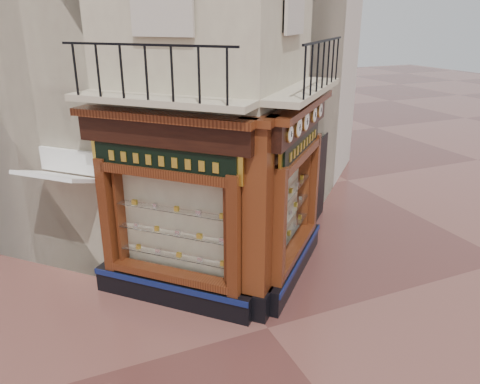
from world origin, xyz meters
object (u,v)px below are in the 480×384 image
clock_b (298,127)px  clock_c (306,121)px  clock_e (320,110)px  signboard_left (163,160)px  clock_d (314,115)px  awning (73,285)px  corner_pilaster (258,225)px  signboard_right (301,144)px  clock_a (290,134)px

clock_b → clock_c: bearing=-0.0°
clock_c → clock_e: 1.29m
signboard_left → clock_d: bearing=-129.5°
clock_e → awning: (-5.63, 0.84, -3.62)m
corner_pilaster → clock_d: corner_pilaster is taller
clock_c → signboard_right: bearing=36.5°
clock_a → awning: clock_a is taller
corner_pilaster → clock_d: size_ratio=11.52×
awning → clock_e: bearing=-143.5°
corner_pilaster → signboard_right: 2.12m
clock_a → signboard_left: 2.36m
clock_b → clock_c: clock_c is taller
clock_b → clock_e: size_ratio=1.18×
signboard_left → clock_b: bearing=-148.5°
corner_pilaster → clock_d: bearing=-10.4°
clock_a → clock_c: clock_c is taller
awning → signboard_left: size_ratio=0.68×
corner_pilaster → signboard_right: size_ratio=1.89×
clock_a → signboard_right: 1.43m
clock_a → signboard_right: (0.86, 1.02, -0.52)m
clock_c → clock_d: (0.51, 0.51, -0.00)m
clock_c → signboard_right: (0.03, 0.18, -0.52)m
clock_d → signboard_right: bearing=169.0°
clock_a → awning: 5.90m
awning → signboard_right: bearing=-153.2°
corner_pilaster → clock_c: size_ratio=9.84×
clock_a → clock_d: bearing=0.0°
signboard_right → clock_a: bearing=-175.2°
clock_d → signboard_right: size_ratio=0.16×
corner_pilaster → clock_b: size_ratio=10.07×
clock_a → clock_b: size_ratio=0.80×
clock_d → awning: bearing=121.7°
clock_d → clock_e: bearing=0.0°
signboard_left → awning: bearing=4.4°
awning → clock_a: bearing=-168.6°
clock_b → clock_e: bearing=0.0°
clock_b → signboard_right: size_ratio=0.19×
signboard_right → clock_b: bearing=-171.4°
clock_a → clock_b: clock_b is taller
clock_d → clock_e: (0.40, 0.40, 0.00)m
clock_e → signboard_right: size_ratio=0.16×
clock_b → signboard_right: bearing=8.6°
clock_c → awning: size_ratio=0.26×
clock_c → signboard_right: 0.55m
clock_c → clock_e: size_ratio=1.21×
clock_a → awning: size_ratio=0.21×
clock_d → clock_a: bearing=-180.0°
clock_b → clock_c: (0.41, 0.41, 0.00)m
clock_c → clock_e: (0.91, 0.91, 0.00)m
corner_pilaster → clock_a: bearing=-45.3°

